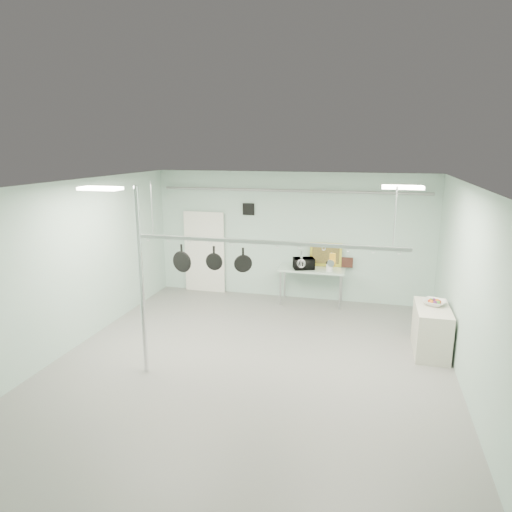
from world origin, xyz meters
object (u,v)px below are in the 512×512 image
(side_cabinet, at_px, (431,330))
(skillet_left, at_px, (182,258))
(chrome_pole, at_px, (141,283))
(microwave, at_px, (304,263))
(pot_rack, at_px, (265,241))
(coffee_canister, at_px, (329,267))
(fruit_bowl, at_px, (434,303))
(skillet_mid, at_px, (214,258))
(skillet_right, at_px, (243,260))
(prep_table, at_px, (312,271))

(side_cabinet, distance_m, skillet_left, 4.84)
(chrome_pole, distance_m, microwave, 4.64)
(side_cabinet, distance_m, pot_rack, 3.62)
(pot_rack, xyz_separation_m, coffee_canister, (0.84, 3.15, -1.23))
(fruit_bowl, xyz_separation_m, skillet_mid, (-3.92, -1.23, 0.92))
(pot_rack, distance_m, skillet_right, 0.54)
(pot_rack, distance_m, microwave, 3.41)
(fruit_bowl, distance_m, skillet_right, 3.71)
(prep_table, distance_m, side_cabinet, 3.39)
(skillet_mid, height_order, skillet_right, same)
(side_cabinet, distance_m, coffee_canister, 3.00)
(prep_table, relative_size, fruit_bowl, 3.99)
(prep_table, bearing_deg, microwave, -150.04)
(side_cabinet, height_order, skillet_mid, skillet_mid)
(microwave, relative_size, skillet_left, 0.92)
(pot_rack, height_order, skillet_right, pot_rack)
(pot_rack, relative_size, skillet_left, 9.05)
(skillet_left, bearing_deg, chrome_pole, -98.33)
(skillet_left, relative_size, skillet_mid, 1.26)
(fruit_bowl, distance_m, skillet_mid, 4.21)
(fruit_bowl, bearing_deg, coffee_canister, 138.13)
(pot_rack, height_order, microwave, pot_rack)
(chrome_pole, xyz_separation_m, skillet_left, (0.34, 0.90, 0.22))
(chrome_pole, height_order, coffee_canister, chrome_pole)
(chrome_pole, bearing_deg, skillet_right, 30.95)
(skillet_right, bearing_deg, pot_rack, -23.39)
(chrome_pole, relative_size, pot_rack, 0.67)
(microwave, relative_size, skillet_right, 1.12)
(fruit_bowl, bearing_deg, microwave, 144.63)
(microwave, height_order, skillet_left, skillet_left)
(side_cabinet, distance_m, skillet_mid, 4.28)
(coffee_canister, relative_size, fruit_bowl, 0.46)
(coffee_canister, bearing_deg, skillet_right, -111.41)
(coffee_canister, distance_m, skillet_left, 4.04)
(chrome_pole, xyz_separation_m, skillet_right, (1.50, 0.90, 0.27))
(prep_table, relative_size, side_cabinet, 1.33)
(chrome_pole, xyz_separation_m, microwave, (2.12, 4.09, -0.56))
(microwave, distance_m, skillet_left, 3.73)
(pot_rack, distance_m, fruit_bowl, 3.47)
(microwave, distance_m, coffee_canister, 0.62)
(coffee_canister, relative_size, skillet_left, 0.35)
(side_cabinet, bearing_deg, chrome_pole, -157.59)
(pot_rack, bearing_deg, side_cabinet, 20.45)
(chrome_pole, height_order, skillet_mid, chrome_pole)
(coffee_canister, distance_m, skillet_mid, 3.72)
(pot_rack, bearing_deg, coffee_canister, 75.13)
(chrome_pole, height_order, microwave, chrome_pole)
(prep_table, distance_m, skillet_right, 3.55)
(skillet_mid, bearing_deg, fruit_bowl, 19.10)
(skillet_right, bearing_deg, fruit_bowl, -3.33)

